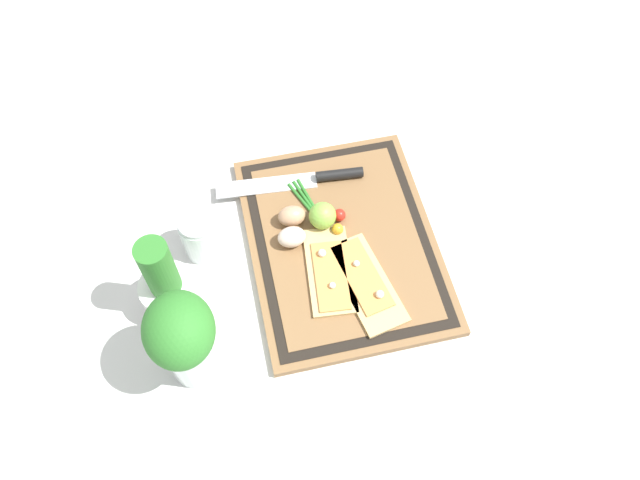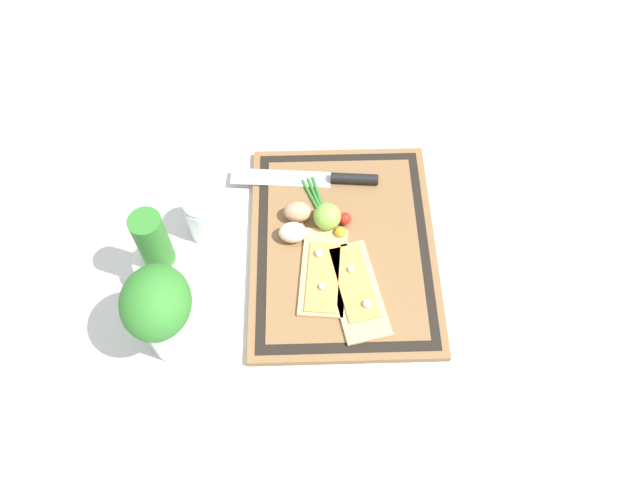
{
  "view_description": "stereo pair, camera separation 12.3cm",
  "coord_description": "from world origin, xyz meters",
  "px_view_note": "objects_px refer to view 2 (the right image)",
  "views": [
    {
      "loc": [
        -0.62,
        0.18,
        1.09
      ],
      "look_at": [
        0.0,
        0.05,
        0.04
      ],
      "focal_mm": 35.0,
      "sensor_mm": 36.0,
      "label": 1
    },
    {
      "loc": [
        -0.63,
        0.06,
        1.09
      ],
      "look_at": [
        0.0,
        0.05,
        0.04
      ],
      "focal_mm": 35.0,
      "sensor_mm": 36.0,
      "label": 2
    }
  ],
  "objects_px": {
    "egg_pink": "(293,232)",
    "lime": "(327,216)",
    "egg_brown": "(298,212)",
    "cherry_tomato_red": "(345,219)",
    "pizza_slice_near": "(356,289)",
    "sauce_jar": "(206,218)",
    "pizza_slice_far": "(323,272)",
    "herb_glass": "(160,312)",
    "cherry_tomato_yellow": "(340,232)",
    "knife": "(329,178)",
    "herb_pot": "(161,260)"
  },
  "relations": [
    {
      "from": "sauce_jar",
      "to": "herb_glass",
      "type": "relative_size",
      "value": 0.47
    },
    {
      "from": "knife",
      "to": "egg_brown",
      "type": "relative_size",
      "value": 5.6
    },
    {
      "from": "lime",
      "to": "pizza_slice_near",
      "type": "bearing_deg",
      "value": -161.85
    },
    {
      "from": "herb_glass",
      "to": "cherry_tomato_yellow",
      "type": "bearing_deg",
      "value": -56.02
    },
    {
      "from": "cherry_tomato_red",
      "to": "herb_glass",
      "type": "distance_m",
      "value": 0.42
    },
    {
      "from": "sauce_jar",
      "to": "cherry_tomato_yellow",
      "type": "bearing_deg",
      "value": -96.81
    },
    {
      "from": "knife",
      "to": "cherry_tomato_red",
      "type": "height_order",
      "value": "cherry_tomato_red"
    },
    {
      "from": "egg_pink",
      "to": "pizza_slice_far",
      "type": "bearing_deg",
      "value": -145.14
    },
    {
      "from": "lime",
      "to": "herb_glass",
      "type": "bearing_deg",
      "value": 129.64
    },
    {
      "from": "pizza_slice_far",
      "to": "herb_pot",
      "type": "distance_m",
      "value": 0.31
    },
    {
      "from": "knife",
      "to": "herb_glass",
      "type": "xyz_separation_m",
      "value": [
        -0.35,
        0.3,
        0.1
      ]
    },
    {
      "from": "cherry_tomato_yellow",
      "to": "sauce_jar",
      "type": "distance_m",
      "value": 0.27
    },
    {
      "from": "pizza_slice_far",
      "to": "herb_pot",
      "type": "bearing_deg",
      "value": 88.2
    },
    {
      "from": "egg_pink",
      "to": "herb_glass",
      "type": "xyz_separation_m",
      "value": [
        -0.21,
        0.22,
        0.09
      ]
    },
    {
      "from": "sauce_jar",
      "to": "pizza_slice_far",
      "type": "bearing_deg",
      "value": -117.15
    },
    {
      "from": "knife",
      "to": "cherry_tomato_red",
      "type": "xyz_separation_m",
      "value": [
        -0.11,
        -0.03,
        0.01
      ]
    },
    {
      "from": "egg_brown",
      "to": "cherry_tomato_red",
      "type": "height_order",
      "value": "egg_brown"
    },
    {
      "from": "pizza_slice_near",
      "to": "egg_pink",
      "type": "relative_size",
      "value": 3.93
    },
    {
      "from": "lime",
      "to": "cherry_tomato_yellow",
      "type": "distance_m",
      "value": 0.04
    },
    {
      "from": "lime",
      "to": "herb_glass",
      "type": "distance_m",
      "value": 0.38
    },
    {
      "from": "lime",
      "to": "herb_pot",
      "type": "distance_m",
      "value": 0.33
    },
    {
      "from": "herb_pot",
      "to": "lime",
      "type": "bearing_deg",
      "value": -71.54
    },
    {
      "from": "knife",
      "to": "lime",
      "type": "relative_size",
      "value": 5.66
    },
    {
      "from": "cherry_tomato_red",
      "to": "sauce_jar",
      "type": "height_order",
      "value": "sauce_jar"
    },
    {
      "from": "pizza_slice_far",
      "to": "cherry_tomato_red",
      "type": "distance_m",
      "value": 0.13
    },
    {
      "from": "pizza_slice_far",
      "to": "cherry_tomato_red",
      "type": "bearing_deg",
      "value": -21.92
    },
    {
      "from": "lime",
      "to": "herb_pot",
      "type": "xyz_separation_m",
      "value": [
        -0.1,
        0.31,
        0.02
      ]
    },
    {
      "from": "egg_pink",
      "to": "lime",
      "type": "distance_m",
      "value": 0.08
    },
    {
      "from": "pizza_slice_far",
      "to": "herb_glass",
      "type": "bearing_deg",
      "value": 114.19
    },
    {
      "from": "pizza_slice_near",
      "to": "lime",
      "type": "bearing_deg",
      "value": 18.15
    },
    {
      "from": "cherry_tomato_yellow",
      "to": "cherry_tomato_red",
      "type": "bearing_deg",
      "value": -19.61
    },
    {
      "from": "egg_brown",
      "to": "egg_pink",
      "type": "bearing_deg",
      "value": 168.53
    },
    {
      "from": "knife",
      "to": "herb_pot",
      "type": "height_order",
      "value": "herb_pot"
    },
    {
      "from": "knife",
      "to": "herb_glass",
      "type": "distance_m",
      "value": 0.47
    },
    {
      "from": "cherry_tomato_yellow",
      "to": "herb_pot",
      "type": "xyz_separation_m",
      "value": [
        -0.08,
        0.34,
        0.04
      ]
    },
    {
      "from": "lime",
      "to": "cherry_tomato_red",
      "type": "bearing_deg",
      "value": -84.54
    },
    {
      "from": "egg_brown",
      "to": "cherry_tomato_yellow",
      "type": "height_order",
      "value": "egg_brown"
    },
    {
      "from": "lime",
      "to": "cherry_tomato_red",
      "type": "xyz_separation_m",
      "value": [
        0.0,
        -0.04,
        -0.01
      ]
    },
    {
      "from": "cherry_tomato_yellow",
      "to": "egg_brown",
      "type": "bearing_deg",
      "value": 62.1
    },
    {
      "from": "lime",
      "to": "herb_glass",
      "type": "height_order",
      "value": "herb_glass"
    },
    {
      "from": "cherry_tomato_yellow",
      "to": "knife",
      "type": "bearing_deg",
      "value": 7.44
    },
    {
      "from": "pizza_slice_near",
      "to": "egg_brown",
      "type": "bearing_deg",
      "value": 32.91
    },
    {
      "from": "egg_brown",
      "to": "cherry_tomato_yellow",
      "type": "distance_m",
      "value": 0.1
    },
    {
      "from": "pizza_slice_near",
      "to": "sauce_jar",
      "type": "height_order",
      "value": "sauce_jar"
    },
    {
      "from": "knife",
      "to": "pizza_slice_far",
      "type": "bearing_deg",
      "value": 175.27
    },
    {
      "from": "herb_glass",
      "to": "egg_brown",
      "type": "bearing_deg",
      "value": -41.84
    },
    {
      "from": "egg_pink",
      "to": "lime",
      "type": "relative_size",
      "value": 1.01
    },
    {
      "from": "herb_glass",
      "to": "egg_pink",
      "type": "bearing_deg",
      "value": -46.59
    },
    {
      "from": "egg_brown",
      "to": "lime",
      "type": "bearing_deg",
      "value": -105.97
    },
    {
      "from": "egg_pink",
      "to": "herb_glass",
      "type": "relative_size",
      "value": 0.25
    }
  ]
}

